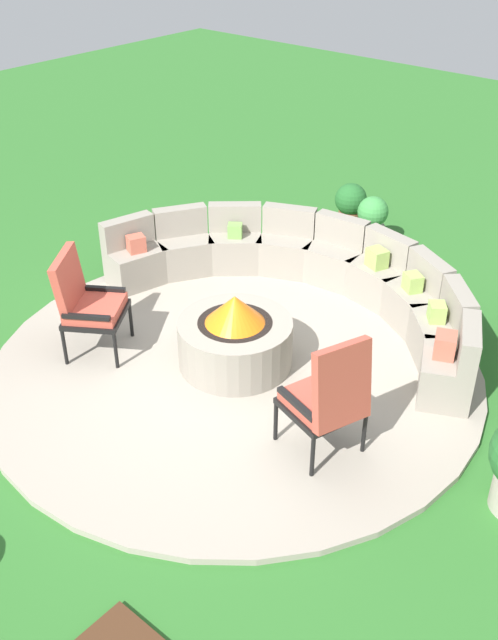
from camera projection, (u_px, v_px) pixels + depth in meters
name	position (u px, v px, depth m)	size (l,w,h in m)	color
ground_plane	(236.00, 368.00, 7.01)	(24.00, 24.00, 0.00)	#2D6B28
patio_circle	(236.00, 365.00, 7.00)	(4.68, 4.68, 0.06)	#9E9384
fire_pit	(235.00, 338.00, 6.83)	(1.08, 1.08, 0.74)	gray
curved_stone_bench	(311.00, 278.00, 7.80)	(4.26, 2.09, 0.75)	gray
lounge_chair_front_left	(86.00, 301.00, 6.89)	(0.77, 0.79, 1.05)	black
lounge_chair_front_right	(329.00, 396.00, 5.63)	(0.72, 0.70, 1.11)	black
potted_plant_1	(372.00, 220.00, 9.05)	(0.38, 0.38, 0.66)	#A89E8E
potted_plant_4	(350.00, 204.00, 9.44)	(0.41, 0.41, 0.64)	brown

